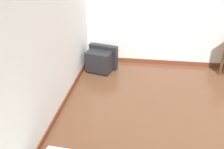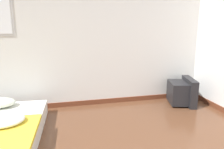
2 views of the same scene
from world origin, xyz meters
name	(u,v)px [view 2 (image 2 of 2)]	position (x,y,z in m)	size (l,w,h in m)	color
wall_back	(53,35)	(-0.01, 2.76, 1.29)	(7.91, 0.08, 2.60)	silver
crt_tv	(182,92)	(2.28, 2.36, 0.24)	(0.55, 0.63, 0.50)	black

